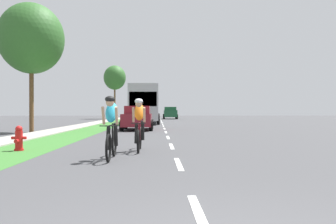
% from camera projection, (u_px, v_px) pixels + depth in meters
% --- Properties ---
extents(ground_plane, '(120.00, 120.00, 0.00)m').
position_uv_depth(ground_plane, '(164.00, 129.00, 22.19)').
color(ground_plane, '#424244').
extents(grass_verge, '(2.06, 70.00, 0.01)m').
position_uv_depth(grass_verge, '(94.00, 129.00, 22.04)').
color(grass_verge, '#38722D').
rests_on(grass_verge, ground_plane).
extents(sidewalk_concrete, '(1.65, 70.00, 0.10)m').
position_uv_depth(sidewalk_concrete, '(66.00, 129.00, 21.98)').
color(sidewalk_concrete, '#9E998E').
rests_on(sidewalk_concrete, ground_plane).
extents(lane_markings_center, '(0.12, 54.07, 0.01)m').
position_uv_depth(lane_markings_center, '(163.00, 126.00, 26.19)').
color(lane_markings_center, white).
rests_on(lane_markings_center, ground_plane).
extents(fire_hydrant_red, '(0.44, 0.38, 0.76)m').
position_uv_depth(fire_hydrant_red, '(19.00, 139.00, 10.02)').
color(fire_hydrant_red, red).
rests_on(fire_hydrant_red, ground_plane).
extents(cyclist_lead, '(0.42, 1.72, 1.58)m').
position_uv_depth(cyclist_lead, '(111.00, 127.00, 8.23)').
color(cyclist_lead, black).
rests_on(cyclist_lead, ground_plane).
extents(cyclist_trailing, '(0.42, 1.72, 1.58)m').
position_uv_depth(cyclist_trailing, '(139.00, 124.00, 9.91)').
color(cyclist_trailing, black).
rests_on(cyclist_trailing, ground_plane).
extents(sedan_maroon, '(1.98, 4.30, 1.52)m').
position_uv_depth(sedan_maroon, '(138.00, 118.00, 21.17)').
color(sedan_maroon, maroon).
rests_on(sedan_maroon, ground_plane).
extents(bus_silver, '(2.78, 11.60, 3.48)m').
position_uv_depth(bus_silver, '(145.00, 103.00, 32.62)').
color(bus_silver, '#A5A8AD').
rests_on(bus_silver, ground_plane).
extents(suv_dark_green, '(2.15, 4.70, 1.79)m').
position_uv_depth(suv_dark_green, '(170.00, 113.00, 49.38)').
color(suv_dark_green, '#194C2D').
rests_on(suv_dark_green, ground_plane).
extents(street_tree_near, '(3.59, 3.59, 7.24)m').
position_uv_depth(street_tree_near, '(31.00, 39.00, 18.46)').
color(street_tree_near, brown).
rests_on(street_tree_near, ground_plane).
extents(street_tree_far, '(3.32, 3.32, 8.06)m').
position_uv_depth(street_tree_far, '(115.00, 78.00, 49.70)').
color(street_tree_far, brown).
rests_on(street_tree_far, ground_plane).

